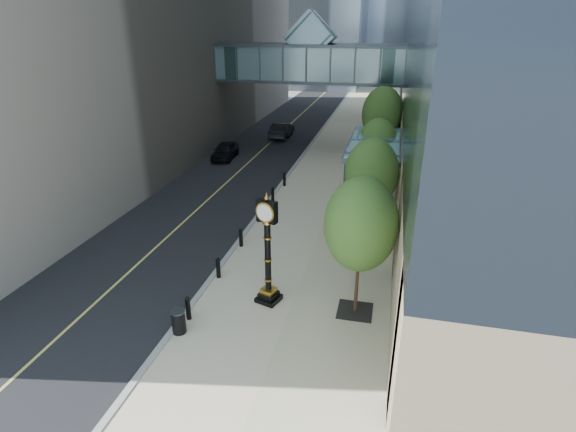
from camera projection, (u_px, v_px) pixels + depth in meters
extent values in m
plane|color=gray|center=(247.00, 347.00, 16.20)|extent=(320.00, 320.00, 0.00)
cube|color=black|center=(295.00, 120.00, 53.40)|extent=(8.00, 180.00, 0.02)
cube|color=#C4B697|center=(362.00, 123.00, 51.72)|extent=(8.00, 180.00, 0.06)
cube|color=gray|center=(328.00, 122.00, 52.55)|extent=(0.25, 180.00, 0.07)
cube|color=slate|center=(311.00, 63.00, 38.86)|extent=(17.00, 4.00, 3.00)
cube|color=#383F44|center=(310.00, 80.00, 39.44)|extent=(17.00, 4.20, 0.25)
cube|color=#383F44|center=(311.00, 45.00, 38.28)|extent=(17.00, 4.20, 0.25)
cube|color=slate|center=(311.00, 37.00, 38.03)|extent=(4.24, 3.00, 4.24)
cube|color=#383F44|center=(375.00, 144.00, 26.31)|extent=(3.00, 8.00, 0.25)
cube|color=slate|center=(375.00, 141.00, 26.25)|extent=(2.80, 7.80, 0.06)
cylinder|color=#383F44|center=(344.00, 198.00, 24.11)|extent=(0.12, 0.12, 4.20)
cylinder|color=#383F44|center=(356.00, 160.00, 30.72)|extent=(0.12, 0.12, 4.20)
cylinder|color=black|center=(188.00, 309.00, 17.45)|extent=(0.20, 0.20, 0.90)
cylinder|color=black|center=(218.00, 269.00, 20.31)|extent=(0.20, 0.20, 0.90)
cylinder|color=black|center=(241.00, 238.00, 23.17)|extent=(0.20, 0.20, 0.90)
cylinder|color=black|center=(259.00, 214.00, 26.03)|extent=(0.20, 0.20, 0.90)
cylinder|color=black|center=(273.00, 195.00, 28.89)|extent=(0.20, 0.20, 0.90)
cylinder|color=black|center=(284.00, 180.00, 31.75)|extent=(0.20, 0.20, 0.90)
cube|color=black|center=(355.00, 311.00, 18.10)|extent=(1.40, 1.40, 0.02)
cylinder|color=#462B1E|center=(357.00, 279.00, 17.51)|extent=(0.14, 0.14, 3.01)
ellipsoid|color=#335C21|center=(361.00, 225.00, 16.58)|extent=(2.76, 2.76, 3.68)
cube|color=black|center=(366.00, 241.00, 23.91)|extent=(1.40, 1.40, 0.02)
cylinder|color=#462B1E|center=(368.00, 215.00, 23.33)|extent=(0.14, 0.14, 2.95)
ellipsoid|color=#335C21|center=(371.00, 174.00, 22.42)|extent=(2.70, 2.70, 3.60)
cube|color=black|center=(373.00, 198.00, 29.72)|extent=(1.40, 1.40, 0.02)
cylinder|color=#462B1E|center=(375.00, 178.00, 29.17)|extent=(0.14, 0.14, 2.79)
ellipsoid|color=#335C21|center=(378.00, 145.00, 28.31)|extent=(2.56, 2.56, 3.41)
cube|color=black|center=(378.00, 169.00, 35.53)|extent=(1.40, 1.40, 0.02)
cylinder|color=#462B1E|center=(380.00, 148.00, 34.85)|extent=(0.14, 0.14, 3.40)
ellipsoid|color=#335C21|center=(383.00, 114.00, 33.81)|extent=(3.11, 3.11, 4.15)
cube|color=black|center=(381.00, 148.00, 41.33)|extent=(1.40, 1.40, 0.02)
cylinder|color=#462B1E|center=(383.00, 134.00, 40.79)|extent=(0.14, 0.14, 2.74)
ellipsoid|color=#335C21|center=(385.00, 110.00, 39.95)|extent=(2.51, 2.51, 3.35)
cube|color=black|center=(269.00, 298.00, 18.75)|extent=(1.10, 1.10, 0.20)
cube|color=black|center=(269.00, 294.00, 18.68)|extent=(0.85, 0.85, 0.20)
cube|color=gold|center=(269.00, 290.00, 18.60)|extent=(0.67, 0.67, 0.20)
cylinder|color=black|center=(268.00, 256.00, 17.96)|extent=(0.25, 0.25, 3.02)
cube|color=black|center=(267.00, 211.00, 17.18)|extent=(0.88, 0.52, 0.88)
cylinder|color=white|center=(268.00, 210.00, 17.34)|extent=(0.66, 0.24, 0.68)
cylinder|color=white|center=(266.00, 213.00, 17.03)|extent=(0.66, 0.24, 0.68)
sphere|color=gold|center=(267.00, 198.00, 16.97)|extent=(0.20, 0.20, 0.20)
cylinder|color=black|center=(179.00, 322.00, 16.71)|extent=(0.66, 0.66, 0.90)
imported|color=#A8A29A|center=(363.00, 199.00, 26.80)|extent=(0.79, 0.61, 1.93)
imported|color=black|center=(225.00, 151.00, 38.19)|extent=(1.92, 4.16, 1.38)
imported|color=black|center=(282.00, 130.00, 45.13)|extent=(1.69, 4.59, 1.50)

